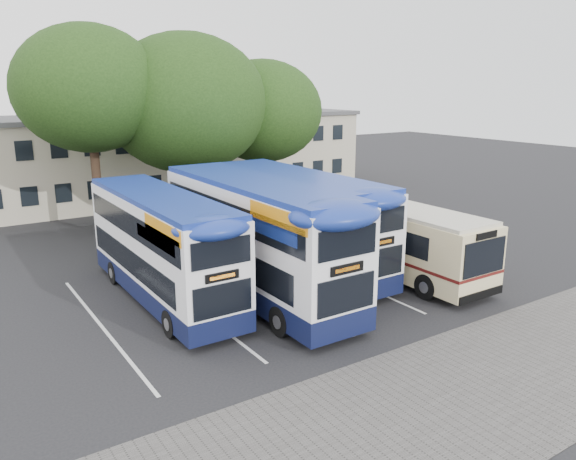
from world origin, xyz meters
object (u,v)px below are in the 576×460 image
(lamp_post, at_px, (276,132))
(bus_dd_left, at_px, (162,242))
(tree_right, at_px, (263,111))
(tree_left, at_px, (89,89))
(bus_dd_right, at_px, (300,218))
(bus_dd_mid, at_px, (255,234))
(tree_mid, at_px, (186,103))
(bus_single, at_px, (386,232))

(lamp_post, height_order, bus_dd_left, lamp_post)
(tree_right, bearing_deg, tree_left, 179.31)
(lamp_post, xyz_separation_m, bus_dd_right, (-7.24, -13.51, -2.59))
(bus_dd_mid, bearing_deg, tree_right, 57.76)
(lamp_post, height_order, tree_left, tree_left)
(bus_dd_mid, relative_size, bus_dd_right, 1.05)
(lamp_post, bearing_deg, tree_left, -170.84)
(tree_right, distance_m, bus_dd_mid, 15.90)
(tree_mid, height_order, bus_dd_left, tree_mid)
(bus_dd_left, bearing_deg, bus_dd_mid, -26.63)
(tree_mid, distance_m, bus_dd_right, 12.05)
(tree_right, relative_size, bus_dd_right, 0.92)
(tree_right, distance_m, bus_single, 14.39)
(tree_right, xyz_separation_m, bus_single, (-1.53, -13.46, -4.88))
(bus_dd_left, xyz_separation_m, bus_dd_right, (6.64, 0.10, 0.11))
(bus_dd_mid, distance_m, bus_dd_right, 3.79)
(tree_right, bearing_deg, bus_dd_mid, -122.24)
(tree_left, xyz_separation_m, bus_dd_left, (-0.68, -11.49, -5.75))
(tree_mid, height_order, bus_dd_right, tree_mid)
(tree_right, bearing_deg, bus_dd_left, -135.34)
(bus_dd_right, relative_size, bus_single, 1.02)
(bus_dd_mid, bearing_deg, tree_mid, 77.53)
(tree_mid, distance_m, bus_dd_mid, 13.91)
(bus_dd_mid, bearing_deg, lamp_post, 55.24)
(bus_dd_left, bearing_deg, tree_left, 86.59)
(lamp_post, distance_m, tree_left, 13.71)
(tree_right, relative_size, bus_dd_left, 0.96)
(tree_right, distance_m, bus_dd_right, 12.95)
(lamp_post, relative_size, bus_single, 0.85)
(lamp_post, relative_size, bus_dd_mid, 0.79)
(tree_left, bearing_deg, bus_dd_right, -62.37)
(tree_left, height_order, bus_dd_right, tree_left)
(tree_left, distance_m, bus_dd_mid, 14.48)
(bus_dd_mid, xyz_separation_m, bus_dd_right, (3.36, 1.75, -0.13))
(bus_dd_mid, height_order, bus_dd_right, bus_dd_mid)
(tree_mid, bearing_deg, bus_dd_mid, -102.47)
(bus_dd_right, distance_m, bus_single, 4.04)
(lamp_post, bearing_deg, tree_right, -136.63)
(tree_right, xyz_separation_m, bus_dd_right, (-4.85, -11.25, -4.18))
(bus_dd_right, bearing_deg, tree_right, 66.69)
(lamp_post, height_order, tree_mid, tree_mid)
(tree_left, relative_size, bus_single, 1.09)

